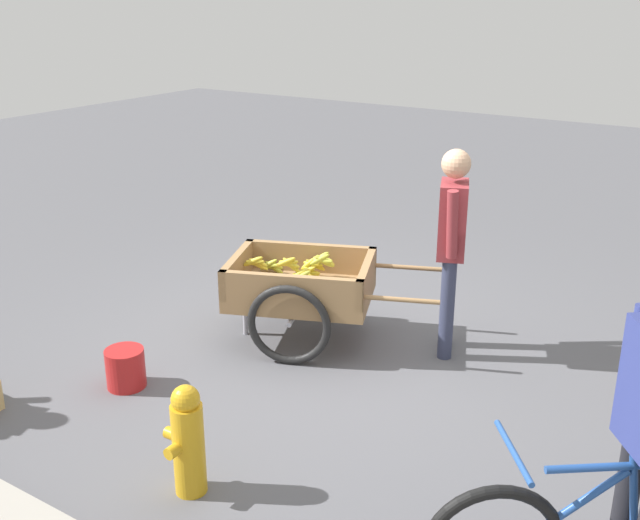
# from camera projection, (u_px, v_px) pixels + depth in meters

# --- Properties ---
(ground_plane) EXTENTS (24.00, 24.00, 0.00)m
(ground_plane) POSITION_uv_depth(u_px,v_px,m) (333.00, 357.00, 5.78)
(ground_plane) COLOR #56565B
(fruit_cart) EXTENTS (1.81, 1.32, 0.69)m
(fruit_cart) POSITION_uv_depth(u_px,v_px,m) (301.00, 289.00, 5.94)
(fruit_cart) COLOR #937047
(fruit_cart) RESTS_ON ground
(vendor_person) EXTENTS (0.31, 0.55, 1.60)m
(vendor_person) POSITION_uv_depth(u_px,v_px,m) (452.00, 235.00, 5.56)
(vendor_person) COLOR #333851
(vendor_person) RESTS_ON ground
(fire_hydrant) EXTENTS (0.25, 0.25, 0.67)m
(fire_hydrant) POSITION_uv_depth(u_px,v_px,m) (188.00, 440.00, 4.13)
(fire_hydrant) COLOR gold
(fire_hydrant) RESTS_ON ground
(plastic_bucket) EXTENTS (0.28, 0.28, 0.29)m
(plastic_bucket) POSITION_uv_depth(u_px,v_px,m) (125.00, 368.00, 5.31)
(plastic_bucket) COLOR #B21E1E
(plastic_bucket) RESTS_ON ground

